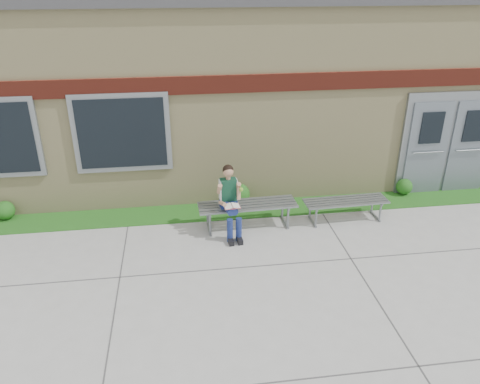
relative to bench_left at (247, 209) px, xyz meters
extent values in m
plane|color=#9E9E99|center=(0.64, -1.90, -0.38)|extent=(80.00, 80.00, 0.00)
cube|color=#1C5215|center=(0.64, 0.70, -0.37)|extent=(16.00, 0.80, 0.02)
cube|color=beige|center=(0.64, 4.10, 1.62)|extent=(16.00, 6.00, 4.00)
cube|color=maroon|center=(0.64, 1.07, 2.22)|extent=(16.00, 0.06, 0.35)
cube|color=slate|center=(-2.36, 1.06, 1.32)|extent=(1.90, 0.08, 1.60)
cube|color=black|center=(-2.36, 1.02, 1.32)|extent=(1.70, 0.04, 1.40)
cube|color=slate|center=(4.64, 1.06, 0.77)|extent=(2.20, 0.08, 2.30)
cube|color=slate|center=(4.14, 1.01, 0.67)|extent=(0.92, 0.06, 2.10)
cube|color=slate|center=(5.14, 1.01, 0.67)|extent=(0.92, 0.06, 2.10)
cube|color=slate|center=(0.00, 0.00, 0.09)|extent=(1.93, 0.60, 0.04)
cube|color=slate|center=(-0.77, 0.00, -0.17)|extent=(0.07, 0.53, 0.44)
cube|color=slate|center=(0.77, 0.00, -0.17)|extent=(0.07, 0.53, 0.44)
cube|color=slate|center=(2.00, 0.00, 0.04)|extent=(1.71, 0.53, 0.03)
cube|color=slate|center=(1.32, 0.00, -0.19)|extent=(0.06, 0.47, 0.38)
cube|color=slate|center=(2.68, 0.00, -0.19)|extent=(0.06, 0.47, 0.38)
cube|color=navy|center=(-0.38, -0.05, 0.19)|extent=(0.34, 0.25, 0.15)
cube|color=#0E3622|center=(-0.38, -0.07, 0.48)|extent=(0.31, 0.21, 0.43)
sphere|color=tan|center=(-0.38, -0.08, 0.86)|extent=(0.21, 0.21, 0.20)
sphere|color=black|center=(-0.38, -0.06, 0.87)|extent=(0.22, 0.22, 0.21)
cylinder|color=navy|center=(-0.45, -0.30, 0.21)|extent=(0.17, 0.40, 0.14)
cylinder|color=navy|center=(-0.28, -0.29, 0.21)|extent=(0.17, 0.40, 0.14)
cylinder|color=navy|center=(-0.41, -0.53, -0.15)|extent=(0.11, 0.11, 0.47)
cylinder|color=navy|center=(-0.24, -0.51, -0.15)|extent=(0.11, 0.11, 0.47)
cube|color=black|center=(-0.41, -0.59, -0.34)|extent=(0.11, 0.25, 0.09)
cube|color=black|center=(-0.24, -0.58, -0.34)|extent=(0.11, 0.25, 0.09)
cylinder|color=tan|center=(-0.55, -0.14, 0.54)|extent=(0.10, 0.22, 0.25)
cylinder|color=tan|center=(-0.20, -0.11, 0.54)|extent=(0.10, 0.22, 0.25)
cube|color=white|center=(-0.35, -0.41, 0.30)|extent=(0.31, 0.23, 0.01)
cube|color=#BD4751|center=(-0.35, -0.41, 0.29)|extent=(0.31, 0.24, 0.01)
sphere|color=#7CAC2E|center=(-0.16, -0.24, 0.55)|extent=(0.08, 0.08, 0.08)
sphere|color=#1C5215|center=(-4.83, 0.95, -0.17)|extent=(0.38, 0.38, 0.38)
sphere|color=#1C5215|center=(-0.04, 0.95, -0.13)|extent=(0.47, 0.47, 0.47)
sphere|color=#1C5215|center=(3.72, 0.95, -0.18)|extent=(0.36, 0.36, 0.36)
camera|label=1|loc=(-1.26, -8.01, 4.24)|focal=35.00mm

